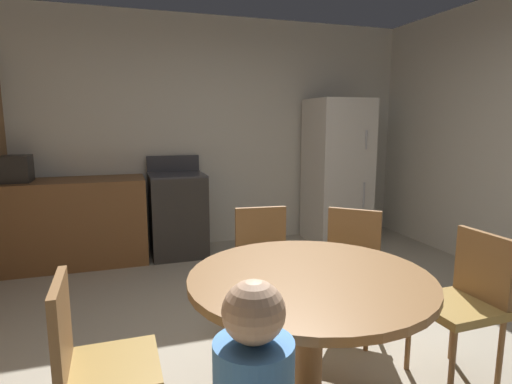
# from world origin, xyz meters

# --- Properties ---
(ground_plane) EXTENTS (14.00, 14.00, 0.00)m
(ground_plane) POSITION_xyz_m (0.00, 0.00, 0.00)
(ground_plane) COLOR #A89E89
(wall_back) EXTENTS (5.54, 0.12, 2.70)m
(wall_back) POSITION_xyz_m (0.00, 2.88, 1.35)
(wall_back) COLOR beige
(wall_back) RESTS_ON ground
(kitchen_counter) EXTENTS (1.79, 0.60, 0.90)m
(kitchen_counter) POSITION_xyz_m (-1.58, 2.48, 0.45)
(kitchen_counter) COLOR brown
(kitchen_counter) RESTS_ON ground
(oven_range) EXTENTS (0.60, 0.60, 1.10)m
(oven_range) POSITION_xyz_m (-0.33, 2.48, 0.47)
(oven_range) COLOR #2D2B28
(oven_range) RESTS_ON ground
(refrigerator) EXTENTS (0.68, 0.68, 1.76)m
(refrigerator) POSITION_xyz_m (1.63, 2.43, 0.88)
(refrigerator) COLOR silver
(refrigerator) RESTS_ON ground
(microwave) EXTENTS (0.44, 0.32, 0.26)m
(microwave) POSITION_xyz_m (-1.98, 2.48, 1.03)
(microwave) COLOR black
(microwave) RESTS_ON kitchen_counter
(dining_table) EXTENTS (1.19, 1.19, 0.76)m
(dining_table) POSITION_xyz_m (-0.06, -0.40, 0.60)
(dining_table) COLOR olive
(dining_table) RESTS_ON ground
(chair_east) EXTENTS (0.41, 0.41, 0.87)m
(chair_east) POSITION_xyz_m (0.93, -0.38, 0.50)
(chair_east) COLOR olive
(chair_east) RESTS_ON ground
(chair_north) EXTENTS (0.44, 0.44, 0.87)m
(chair_north) POSITION_xyz_m (0.04, 0.59, 0.50)
(chair_north) COLOR olive
(chair_north) RESTS_ON ground
(chair_northeast) EXTENTS (0.56, 0.56, 0.87)m
(chair_northeast) POSITION_xyz_m (0.60, 0.34, 0.50)
(chair_northeast) COLOR olive
(chair_northeast) RESTS_ON ground
(chair_west) EXTENTS (0.40, 0.40, 0.87)m
(chair_west) POSITION_xyz_m (-1.06, -0.41, 0.50)
(chair_west) COLOR olive
(chair_west) RESTS_ON ground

